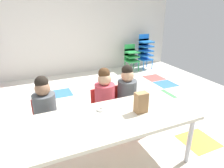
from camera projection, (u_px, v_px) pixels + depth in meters
The scene contains 11 objects.
ground_plane at pixel (78, 129), 2.83m from camera, with size 6.66×5.13×0.02m.
back_wall at pixel (45, 23), 4.54m from camera, with size 6.66×0.10×2.53m, color beige.
craft_table at pixel (105, 123), 1.98m from camera, with size 1.86×0.74×0.59m.
seated_child_near_camera at pixel (45, 106), 2.29m from camera, with size 0.32×0.31×0.92m.
seated_child_middle_seat at pixel (105, 95), 2.57m from camera, with size 0.32×0.32×0.92m.
seated_child_far_right at pixel (127, 91), 2.70m from camera, with size 0.34×0.34×0.92m.
kid_chair_green_stack at pixel (131, 56), 5.29m from camera, with size 0.32×0.30×0.68m.
kid_chair_blue_stack at pixel (145, 50), 5.40m from camera, with size 0.32×0.30×0.92m.
paper_bag_brown at pixel (141, 102), 2.05m from camera, with size 0.13×0.09×0.22m, color #9E754C.
paper_plate_near_edge at pixel (101, 111), 2.11m from camera, with size 0.18×0.18×0.01m, color white.
donut_powdered_on_plate at pixel (101, 109), 2.10m from camera, with size 0.10×0.10×0.03m, color white.
Camera 1 is at (-0.54, -2.38, 1.64)m, focal length 31.81 mm.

